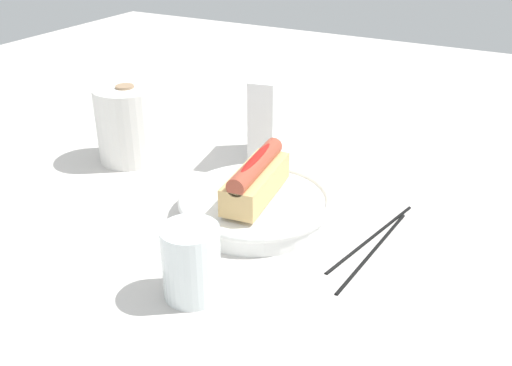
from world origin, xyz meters
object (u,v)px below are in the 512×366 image
Objects in this scene: water_glass at (191,265)px; chopstick_near at (372,236)px; paper_towel_roll at (129,124)px; napkin_box at (269,117)px; hotdog_front at (256,178)px; serving_bowl at (256,204)px; chopstick_far at (373,250)px.

water_glass reaches higher than chopstick_near.
napkin_box reaches higher than paper_towel_roll.
paper_towel_roll reaches higher than hotdog_front.
paper_towel_roll is at bearing 76.50° from hotdog_front.
napkin_box reaches higher than chopstick_near.
serving_bowl is 1.02× the size of chopstick_near.
chopstick_near is 1.00× the size of chopstick_far.
chopstick_far is at bearing -145.65° from chopstick_near.
chopstick_far is (-0.01, -0.18, -0.06)m from hotdog_front.
paper_towel_roll is 0.61× the size of chopstick_near.
paper_towel_roll is 0.46m from chopstick_near.
hotdog_front is at bearing -103.50° from paper_towel_roll.
napkin_box reaches higher than serving_bowl.
hotdog_front is 0.18m from chopstick_near.
paper_towel_roll reaches higher than water_glass.
hotdog_front is (0.00, 0.00, 0.04)m from serving_bowl.
chopstick_near and chopstick_far have the same top height.
napkin_box is (0.19, 0.08, 0.01)m from hotdog_front.
serving_bowl is at bearing -103.50° from paper_towel_roll.
water_glass is 0.60× the size of napkin_box.
paper_towel_roll is (0.07, 0.29, 0.01)m from hotdog_front.
paper_towel_roll reaches higher than chopstick_near.
chopstick_far is (-0.20, -0.26, -0.07)m from napkin_box.
paper_towel_roll is 0.24m from napkin_box.
paper_towel_roll is at bearing 109.41° from napkin_box.
hotdog_front is 0.70× the size of chopstick_near.
chopstick_far is at bearing -93.16° from serving_bowl.
serving_bowl reaches higher than chopstick_far.
serving_bowl is 0.20m from water_glass.
hotdog_front is 0.70× the size of chopstick_far.
water_glass is at bearing 144.67° from chopstick_far.
chopstick_near is at bearing -83.26° from serving_bowl.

